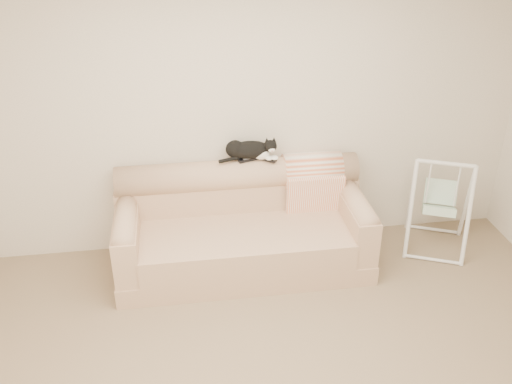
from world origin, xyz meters
TOP-DOWN VIEW (x-y plane):
  - room_shell at (0.00, 0.00)m, footprint 5.04×4.04m
  - sofa at (-0.10, 1.62)m, footprint 2.20×0.93m
  - remote_a at (-0.01, 1.86)m, footprint 0.19×0.10m
  - remote_b at (0.16, 1.84)m, footprint 0.16×0.14m
  - tuxedo_cat at (0.01, 1.87)m, footprint 0.53×0.21m
  - throw_blanket at (0.58, 1.84)m, footprint 0.52×0.38m
  - baby_swing at (1.73, 1.61)m, footprint 0.73×0.74m

SIDE VIEW (x-z plane):
  - sofa at x=-0.10m, z-range -0.10..0.80m
  - baby_swing at x=1.73m, z-range 0.00..0.89m
  - throw_blanket at x=0.58m, z-range 0.44..1.01m
  - remote_b at x=0.16m, z-range 0.90..0.92m
  - remote_a at x=-0.01m, z-range 0.90..0.92m
  - tuxedo_cat at x=0.01m, z-range 0.89..1.10m
  - room_shell at x=0.00m, z-range 0.23..2.83m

